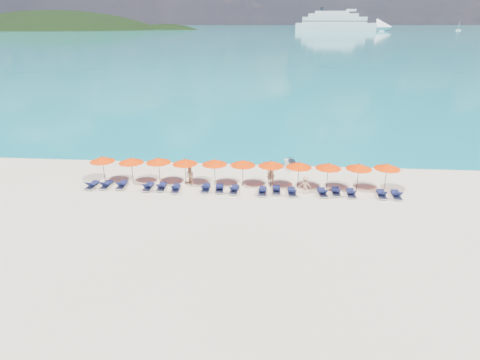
{
  "coord_description": "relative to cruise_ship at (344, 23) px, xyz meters",
  "views": [
    {
      "loc": [
        2.32,
        -25.63,
        12.71
      ],
      "look_at": [
        0.0,
        3.0,
        1.2
      ],
      "focal_mm": 30.0,
      "sensor_mm": 36.0,
      "label": 1
    }
  ],
  "objects": [
    {
      "name": "lounger_2",
      "position": [
        -97.82,
        -514.15,
        -8.27
      ],
      "size": [
        0.68,
        1.72,
        0.66
      ],
      "rotation": [
        0.0,
        0.0,
        0.03
      ],
      "color": "silver",
      "rests_on": "ground"
    },
    {
      "name": "umbrella_4",
      "position": [
        -90.32,
        -513.05,
        -6.48
      ],
      "size": [
        2.1,
        2.1,
        2.28
      ],
      "color": "black",
      "rests_on": "ground"
    },
    {
      "name": "umbrella_8",
      "position": [
        -81.25,
        -513.22,
        -6.48
      ],
      "size": [
        2.1,
        2.1,
        2.28
      ],
      "color": "black",
      "rests_on": "ground"
    },
    {
      "name": "beachgoer_b",
      "position": [
        -92.38,
        -513.12,
        -7.73
      ],
      "size": [
        0.86,
        0.78,
        1.54
      ],
      "primitive_type": "imported",
      "rotation": [
        0.0,
        0.0,
        -0.62
      ],
      "color": "tan",
      "rests_on": "ground"
    },
    {
      "name": "lounger_1",
      "position": [
        -99.1,
        -514.24,
        -8.27
      ],
      "size": [
        0.73,
        1.74,
        0.66
      ],
      "rotation": [
        0.0,
        0.0,
        -0.06
      ],
      "color": "silver",
      "rests_on": "ground"
    },
    {
      "name": "lounger_3",
      "position": [
        -95.57,
        -514.38,
        -8.27
      ],
      "size": [
        0.63,
        1.7,
        0.66
      ],
      "rotation": [
        0.0,
        0.0,
        0.0
      ],
      "color": "silver",
      "rests_on": "ground"
    },
    {
      "name": "umbrella_0",
      "position": [
        -99.67,
        -513.09,
        -6.48
      ],
      "size": [
        2.1,
        2.1,
        2.28
      ],
      "color": "black",
      "rests_on": "ground"
    },
    {
      "name": "lounger_16",
      "position": [
        -76.09,
        -514.4,
        -8.27
      ],
      "size": [
        0.72,
        1.74,
        0.66
      ],
      "rotation": [
        0.0,
        0.0,
        -0.06
      ],
      "color": "silver",
      "rests_on": "ground"
    },
    {
      "name": "lounger_11",
      "position": [
        -84.06,
        -514.47,
        -8.27
      ],
      "size": [
        0.7,
        1.73,
        0.66
      ],
      "rotation": [
        0.0,
        0.0,
        0.04
      ],
      "color": "silver",
      "rests_on": "ground"
    },
    {
      "name": "ground",
      "position": [
        -88.11,
        -517.77,
        -8.5
      ],
      "size": [
        1400.0,
        1400.0,
        0.0
      ],
      "primitive_type": "plane",
      "color": "beige"
    },
    {
      "name": "lounger_15",
      "position": [
        -77.18,
        -514.35,
        -8.27
      ],
      "size": [
        0.74,
        1.74,
        0.66
      ],
      "rotation": [
        0.0,
        0.0,
        -0.07
      ],
      "color": "silver",
      "rests_on": "ground"
    },
    {
      "name": "jetski",
      "position": [
        -83.88,
        -508.39,
        -8.18
      ],
      "size": [
        1.28,
        2.35,
        0.79
      ],
      "rotation": [
        0.0,
        0.0,
        0.21
      ],
      "color": "silver",
      "rests_on": "ground"
    },
    {
      "name": "cruise_ship",
      "position": [
        0.0,
        0.0,
        0.0
      ],
      "size": [
        118.71,
        31.67,
        32.67
      ],
      "rotation": [
        0.0,
        0.0,
        -0.11
      ],
      "color": "silver",
      "rests_on": "ground"
    },
    {
      "name": "sea",
      "position": [
        -88.11,
        142.23,
        -8.5
      ],
      "size": [
        1600.0,
        1300.0,
        0.01
      ],
      "primitive_type": "cube",
      "color": "#1FA9B2",
      "rests_on": "ground"
    },
    {
      "name": "lounger_8",
      "position": [
        -88.6,
        -514.39,
        -8.27
      ],
      "size": [
        0.73,
        1.74,
        0.66
      ],
      "rotation": [
        0.0,
        0.0,
        -0.07
      ],
      "color": "silver",
      "rests_on": "ground"
    },
    {
      "name": "lounger_6",
      "position": [
        -90.9,
        -514.26,
        -8.27
      ],
      "size": [
        0.65,
        1.71,
        0.66
      ],
      "rotation": [
        0.0,
        0.0,
        0.02
      ],
      "color": "silver",
      "rests_on": "ground"
    },
    {
      "name": "beachgoer_c",
      "position": [
        -83.05,
        -514.22,
        -7.78
      ],
      "size": [
        1.0,
        0.62,
        1.44
      ],
      "primitive_type": "imported",
      "rotation": [
        0.0,
        0.0,
        2.93
      ],
      "color": "tan",
      "rests_on": "ground"
    },
    {
      "name": "headland_small",
      "position": [
        -238.11,
        42.23,
        -43.5
      ],
      "size": [
        162.0,
        126.0,
        85.5
      ],
      "color": "black",
      "rests_on": "ground"
    },
    {
      "name": "lounger_0",
      "position": [
        -100.21,
        -514.38,
        -8.27
      ],
      "size": [
        0.73,
        1.74,
        0.66
      ],
      "rotation": [
        0.0,
        0.0,
        -0.07
      ],
      "color": "silver",
      "rests_on": "ground"
    },
    {
      "name": "headland_main",
      "position": [
        -388.11,
        22.23,
        -46.5
      ],
      "size": [
        374.0,
        242.0,
        126.5
      ],
      "color": "black",
      "rests_on": "ground"
    },
    {
      "name": "lounger_13",
      "position": [
        -80.63,
        -514.13,
        -8.27
      ],
      "size": [
        0.7,
        1.73,
        0.66
      ],
      "rotation": [
        0.0,
        0.0,
        -0.05
      ],
      "color": "silver",
      "rests_on": "ground"
    },
    {
      "name": "lounger_9",
      "position": [
        -86.37,
        -514.52,
        -8.27
      ],
      "size": [
        0.69,
        1.72,
        0.66
      ],
      "rotation": [
        0.0,
        0.0,
        -0.04
      ],
      "color": "silver",
      "rests_on": "ground"
    },
    {
      "name": "sailboat_near",
      "position": [
        37.25,
        -37.78,
        -7.4
      ],
      "size": [
        5.88,
        1.96,
        10.79
      ],
      "color": "silver",
      "rests_on": "ground"
    },
    {
      "name": "umbrella_3",
      "position": [
        -92.75,
        -513.13,
        -6.48
      ],
      "size": [
        2.1,
        2.1,
        2.28
      ],
      "color": "black",
      "rests_on": "ground"
    },
    {
      "name": "sailboat_far",
      "position": [
        142.23,
        9.06,
        -7.44
      ],
      "size": [
        5.66,
        1.89,
        10.37
      ],
      "color": "silver",
      "rests_on": "ground"
    },
    {
      "name": "beachgoer_a",
      "position": [
        -85.73,
        -512.4,
        -7.54
      ],
      "size": [
        0.79,
        0.61,
        1.93
      ],
      "primitive_type": "imported",
      "rotation": [
        0.0,
        0.0,
        0.24
      ],
      "color": "tan",
      "rests_on": "ground"
    },
    {
      "name": "umbrella_5",
      "position": [
        -88.02,
        -513.06,
        -6.48
      ],
      "size": [
        2.1,
        2.1,
        2.28
      ],
      "color": "black",
      "rests_on": "ground"
    },
    {
      "name": "lounger_12",
      "position": [
        -81.71,
        -514.39,
        -8.27
      ],
      "size": [
        0.78,
        1.75,
        0.66
      ],
      "rotation": [
        0.0,
        0.0,
        0.09
      ],
      "color": "silver",
      "rests_on": "ground"
    },
    {
      "name": "lounger_5",
      "position": [
        -93.27,
        -514.52,
        -8.27
      ],
      "size": [
        0.78,
        1.75,
        0.66
      ],
      "rotation": [
        0.0,
        0.0,
        0.1
      ],
      "color": "silver",
      "rests_on": "ground"
    },
    {
      "name": "umbrella_1",
      "position": [
        -97.2,
        -513.2,
        -6.48
      ],
      "size": [
        2.1,
        2.1,
        2.28
      ],
      "color": "black",
      "rests_on": "ground"
    },
    {
      "name": "umbrella_7",
      "position": [
        -83.54,
        -513.16,
        -6.48
      ],
      "size": [
        2.1,
        2.1,
        2.28
      ],
      "color": "black",
      "rests_on": "ground"
    },
    {
      "name": "lounger_7",
      "position": [
        -89.8,
        -514.23,
        -8.27
      ],
      "size": [
        0.78,
        1.75,
        0.66
      ],
      "rotation": [
        0.0,
        0.0,
        0.1
      ],
      "color": "silver",
      "rests_on": "ground"
    },
    {
      "name": "lounger_14",
      "position": [
        -79.5,
        -514.33,
        -8.27
      ],
      "size": [
        0.69,
        1.73,
        0.66
      ],
      "rotation": [
        0.0,
        0.0,
        -0.04
      ],
      "color": "silver",
      "rests_on": "ground"
    },
    {
      "name": "lounger_4",
      "position": [
        -94.49,
        -514.28,
        -8.27
      ],
      "size": [
        0.73,
        1.74,
        0.66
      ],
      "rotation": [
        0.0,
        0.0,
        0.07
      ],
      "color": "silver",
      "rests_on": "ground"
    },
    {
      "name": "umbrella_9",
      "position": [
        -78.85,
        -513.18,
        -6.48
      ],
      "size": [
        2.1,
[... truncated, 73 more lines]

